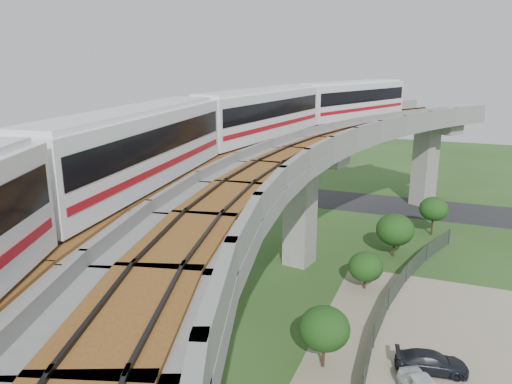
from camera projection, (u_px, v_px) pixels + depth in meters
ground at (238, 321)px, 31.78m from camera, size 160.00×160.00×0.00m
asphalt_road at (339, 200)px, 58.73m from camera, size 60.00×8.00×0.03m
viaduct at (299, 189)px, 28.07m from camera, size 19.58×73.98×11.40m
metro_train at (239, 130)px, 28.08m from camera, size 10.91×61.35×3.64m
fence at (397, 341)px, 28.14m from camera, size 3.87×38.73×1.50m
tree_0 at (434, 209)px, 46.58m from camera, size 2.65×2.65×3.69m
tree_1 at (395, 230)px, 41.51m from camera, size 3.13×3.13×3.71m
tree_2 at (366, 267)px, 35.74m from camera, size 2.50×2.50×2.80m
tree_3 at (324, 329)px, 26.45m from camera, size 2.76×2.76×3.50m
car_dark at (432, 362)px, 26.47m from camera, size 3.99×2.21×1.10m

